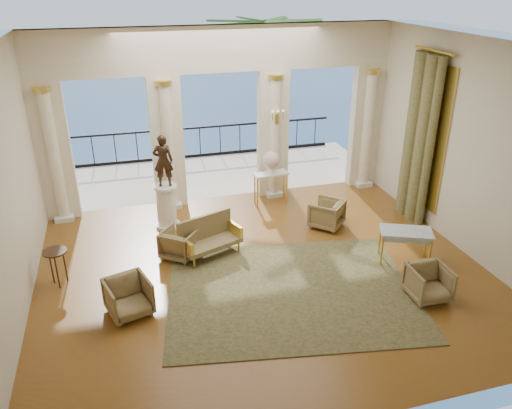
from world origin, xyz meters
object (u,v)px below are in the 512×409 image
object	(u,v)px
armchair_d	(179,242)
statue	(163,161)
armchair_a	(128,296)
game_table	(406,234)
armchair_c	(327,212)
pedestal	(167,207)
armchair_b	(429,281)
console_table	(271,178)
side_table	(55,256)
settee	(209,236)

from	to	relation	value
armchair_d	statue	world-z (taller)	statue
armchair_a	game_table	world-z (taller)	armchair_a
armchair_c	pedestal	xyz separation A→B (m)	(-3.69, 1.03, 0.15)
armchair_d	pedestal	size ratio (longest dim) A/B	0.65
armchair_c	statue	bearing A→B (deg)	-61.23
armchair_c	armchair_a	bearing A→B (deg)	-20.75
armchair_a	statue	bearing A→B (deg)	54.99
armchair_d	statue	xyz separation A→B (m)	(-0.08, 1.49, 1.34)
armchair_b	statue	distance (m)	6.27
armchair_c	console_table	xyz separation A→B (m)	(-0.89, 1.65, 0.35)
armchair_c	armchair_d	distance (m)	3.64
armchair_a	pedestal	distance (m)	3.41
armchair_c	side_table	xyz separation A→B (m)	(-6.04, -0.87, 0.27)
settee	pedestal	bearing A→B (deg)	93.02
game_table	armchair_d	bearing A→B (deg)	-174.38
side_table	armchair_b	bearing A→B (deg)	-19.45
settee	console_table	distance (m)	3.03
armchair_a	console_table	bearing A→B (deg)	28.16
game_table	statue	distance (m)	5.61
game_table	console_table	world-z (taller)	console_table
armchair_c	game_table	distance (m)	2.18
statue	armchair_a	bearing A→B (deg)	80.85
armchair_a	armchair_b	distance (m)	5.54
pedestal	side_table	xyz separation A→B (m)	(-2.35, -1.90, 0.13)
armchair_b	side_table	xyz separation A→B (m)	(-6.73, 2.38, 0.28)
armchair_a	side_table	bearing A→B (deg)	117.14
game_table	console_table	size ratio (longest dim) A/B	1.28
console_table	armchair_a	bearing A→B (deg)	-141.20
armchair_a	statue	distance (m)	3.65
armchair_a	settee	xyz separation A→B (m)	(1.78, 1.68, 0.06)
settee	armchair_c	bearing A→B (deg)	-11.44
armchair_d	side_table	distance (m)	2.49
armchair_a	console_table	xyz separation A→B (m)	(3.86, 3.85, 0.34)
game_table	side_table	size ratio (longest dim) A/B	1.61
armchair_c	armchair_b	bearing A→B (deg)	56.33
statue	armchair_d	bearing A→B (deg)	102.31
armchair_a	statue	world-z (taller)	statue
settee	game_table	size ratio (longest dim) A/B	1.19
side_table	settee	bearing A→B (deg)	6.32
armchair_a	settee	world-z (taller)	settee
armchair_d	console_table	size ratio (longest dim) A/B	0.75
statue	console_table	size ratio (longest dim) A/B	1.30
armchair_c	statue	size ratio (longest dim) A/B	0.60
settee	side_table	size ratio (longest dim) A/B	1.91
armchair_a	armchair_c	world-z (taller)	armchair_a
game_table	pedestal	bearing A→B (deg)	171.00
armchair_b	console_table	distance (m)	5.16
armchair_c	console_table	size ratio (longest dim) A/B	0.79
armchair_b	side_table	world-z (taller)	side_table
armchair_d	statue	bearing A→B (deg)	-49.17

